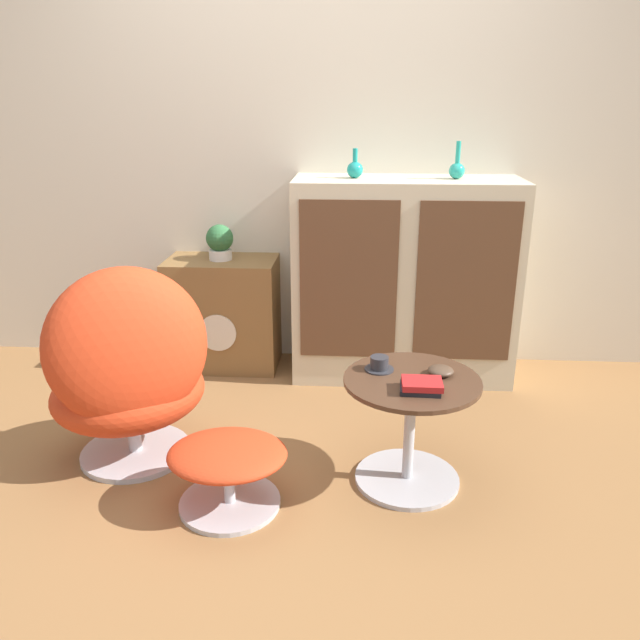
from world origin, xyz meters
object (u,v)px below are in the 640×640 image
object	(u,v)px
egg_chair	(129,372)
vase_inner_left	(457,169)
bowl	(441,371)
tv_console	(224,313)
ottoman	(228,463)
coffee_table	(410,423)
sideboard	(404,280)
teacup	(379,365)
potted_plant	(220,242)
book_stack	(421,386)
vase_leftmost	(355,169)

from	to	relation	value
egg_chair	vase_inner_left	size ratio (longest dim) A/B	4.77
bowl	tv_console	bearing A→B (deg)	135.32
ottoman	coffee_table	xyz separation A→B (m)	(0.70, 0.21, 0.08)
vase_inner_left	bowl	xyz separation A→B (m)	(-0.16, -1.05, -0.66)
ottoman	vase_inner_left	bearing A→B (deg)	53.19
sideboard	egg_chair	world-z (taller)	sideboard
egg_chair	teacup	distance (m)	1.03
coffee_table	potted_plant	distance (m)	1.57
book_stack	sideboard	bearing A→B (deg)	89.74
sideboard	egg_chair	distance (m)	1.56
tv_console	vase_inner_left	size ratio (longest dim) A/B	3.38
egg_chair	coffee_table	distance (m)	1.17
egg_chair	coffee_table	world-z (taller)	egg_chair
book_stack	vase_inner_left	bearing A→B (deg)	78.13
potted_plant	ottoman	bearing A→B (deg)	-77.72
potted_plant	bowl	world-z (taller)	potted_plant
vase_leftmost	book_stack	distance (m)	1.39
vase_leftmost	book_stack	world-z (taller)	vase_leftmost
vase_inner_left	coffee_table	bearing A→B (deg)	-104.20
vase_leftmost	teacup	distance (m)	1.21
potted_plant	teacup	bearing A→B (deg)	-50.75
vase_leftmost	bowl	world-z (taller)	vase_leftmost
sideboard	vase_leftmost	distance (m)	0.65
sideboard	teacup	distance (m)	1.02
egg_chair	book_stack	distance (m)	1.20
sideboard	coffee_table	size ratio (longest dim) A/B	2.22
tv_console	book_stack	distance (m)	1.60
ottoman	vase_inner_left	distance (m)	1.88
egg_chair	coffee_table	xyz separation A→B (m)	(1.16, -0.08, -0.16)
tv_console	coffee_table	size ratio (longest dim) A/B	1.19
vase_inner_left	book_stack	distance (m)	1.39
tv_console	coffee_table	xyz separation A→B (m)	(0.99, -1.13, -0.05)
tv_console	coffee_table	distance (m)	1.50
vase_leftmost	teacup	size ratio (longest dim) A/B	1.28
tv_console	ottoman	bearing A→B (deg)	-77.74
vase_leftmost	ottoman	bearing A→B (deg)	-109.07
sideboard	tv_console	size ratio (longest dim) A/B	1.87
tv_console	teacup	bearing A→B (deg)	-50.76
vase_leftmost	bowl	bearing A→B (deg)	-71.00
sideboard	ottoman	xyz separation A→B (m)	(-0.72, -1.29, -0.36)
bowl	vase_inner_left	bearing A→B (deg)	81.18
ottoman	coffee_table	size ratio (longest dim) A/B	0.85
ottoman	book_stack	bearing A→B (deg)	8.10
coffee_table	teacup	xyz separation A→B (m)	(-0.13, 0.08, 0.22)
sideboard	potted_plant	distance (m)	1.03
ottoman	potted_plant	distance (m)	1.48
tv_console	coffee_table	world-z (taller)	tv_console
teacup	bowl	bearing A→B (deg)	-8.14
ottoman	vase_leftmost	distance (m)	1.67
sideboard	coffee_table	distance (m)	1.12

